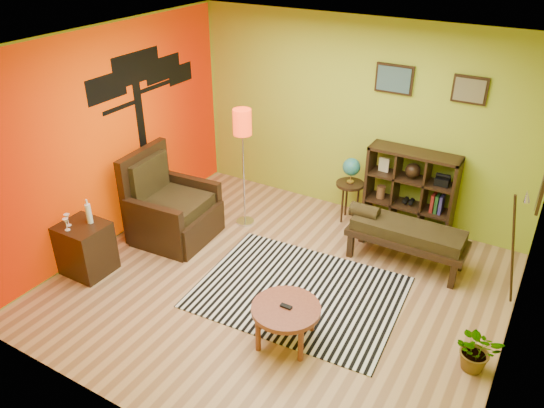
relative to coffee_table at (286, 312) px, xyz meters
The scene contains 11 objects.
ground 0.97m from the coffee_table, 124.95° to the left, with size 5.00×5.00×0.00m, color tan.
room_shell 1.72m from the coffee_table, 128.98° to the left, with size 5.04×4.54×2.82m.
zebra_rug 0.89m from the coffee_table, 107.83° to the left, with size 2.32×1.76×0.01m, color silver.
coffee_table is the anchor object (origin of this frame).
armchair 2.58m from the coffee_table, 156.77° to the left, with size 1.06×1.07×1.21m.
side_cabinet 2.72m from the coffee_table, behind, with size 0.56×0.51×0.97m.
floor_lamp 2.66m from the coffee_table, 132.83° to the left, with size 0.26×0.26×1.70m.
globe_table 2.70m from the coffee_table, 99.29° to the left, with size 0.40×0.40×0.97m.
cube_shelf 2.80m from the coffee_table, 81.80° to the left, with size 1.20×0.35×1.20m.
bench 2.07m from the coffee_table, 73.74° to the left, with size 1.50×0.53×0.68m.
potted_plant 1.89m from the coffee_table, 18.37° to the left, with size 0.43×0.48×0.37m, color #26661E.
Camera 1 is at (2.51, -4.42, 3.93)m, focal length 35.00 mm.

